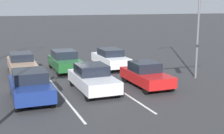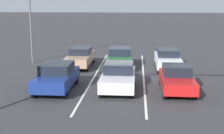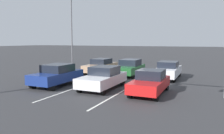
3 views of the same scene
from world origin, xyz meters
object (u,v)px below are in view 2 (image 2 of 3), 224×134
object	(u,v)px
car_silver_midlane_front	(118,76)
car_white_leftlane_second	(167,59)
car_red_leftlane_front	(177,79)
car_navy_rightlane_front	(57,76)
car_darkgreen_midlane_second	(120,58)
traffic_signal_gantry	(51,2)
street_lamp_right_shoulder	(33,6)
car_tan_rightlane_second	(81,57)

from	to	relation	value
car_silver_midlane_front	car_white_leftlane_second	distance (m)	6.77
car_red_leftlane_front	car_silver_midlane_front	size ratio (longest dim) A/B	0.93
car_navy_rightlane_front	car_darkgreen_midlane_second	bearing A→B (deg)	-116.78
traffic_signal_gantry	street_lamp_right_shoulder	size ratio (longest dim) A/B	1.54
car_silver_midlane_front	car_white_leftlane_second	xyz separation A→B (m)	(-3.34, -5.89, 0.01)
car_navy_rightlane_front	street_lamp_right_shoulder	size ratio (longest dim) A/B	0.53
car_navy_rightlane_front	car_tan_rightlane_second	world-z (taller)	car_navy_rightlane_front
car_white_leftlane_second	car_darkgreen_midlane_second	bearing A→B (deg)	-1.94
car_red_leftlane_front	car_navy_rightlane_front	bearing A→B (deg)	2.80
car_white_leftlane_second	street_lamp_right_shoulder	xyz separation A→B (m)	(10.75, -1.54, 3.86)
car_silver_midlane_front	car_tan_rightlane_second	distance (m)	6.99
car_silver_midlane_front	car_darkgreen_midlane_second	world-z (taller)	car_darkgreen_midlane_second
car_red_leftlane_front	car_silver_midlane_front	world-z (taller)	car_silver_midlane_front
car_tan_rightlane_second	car_white_leftlane_second	size ratio (longest dim) A/B	1.08
car_red_leftlane_front	traffic_signal_gantry	size ratio (longest dim) A/B	0.33
car_tan_rightlane_second	traffic_signal_gantry	world-z (taller)	traffic_signal_gantry
traffic_signal_gantry	street_lamp_right_shoulder	xyz separation A→B (m)	(5.17, -13.10, -0.37)
car_darkgreen_midlane_second	traffic_signal_gantry	distance (m)	12.58
car_silver_midlane_front	traffic_signal_gantry	world-z (taller)	traffic_signal_gantry
traffic_signal_gantry	street_lamp_right_shoulder	distance (m)	14.09
car_darkgreen_midlane_second	car_tan_rightlane_second	size ratio (longest dim) A/B	0.90
car_navy_rightlane_front	traffic_signal_gantry	xyz separation A→B (m)	(-1.28, 5.19, 4.18)
car_tan_rightlane_second	car_white_leftlane_second	bearing A→B (deg)	177.83
car_darkgreen_midlane_second	traffic_signal_gantry	bearing A→B (deg)	80.28
car_red_leftlane_front	street_lamp_right_shoulder	xyz separation A→B (m)	(10.72, -7.58, 3.89)
car_silver_midlane_front	street_lamp_right_shoulder	size ratio (longest dim) A/B	0.55
car_silver_midlane_front	car_white_leftlane_second	bearing A→B (deg)	-119.57
car_red_leftlane_front	car_tan_rightlane_second	size ratio (longest dim) A/B	0.86
car_silver_midlane_front	car_darkgreen_midlane_second	distance (m)	6.01
car_navy_rightlane_front	car_white_leftlane_second	world-z (taller)	car_navy_rightlane_front
car_white_leftlane_second	traffic_signal_gantry	world-z (taller)	traffic_signal_gantry
street_lamp_right_shoulder	traffic_signal_gantry	bearing A→B (deg)	111.53
car_tan_rightlane_second	car_red_leftlane_front	bearing A→B (deg)	136.58
car_red_leftlane_front	car_darkgreen_midlane_second	size ratio (longest dim) A/B	0.96
car_tan_rightlane_second	street_lamp_right_shoulder	xyz separation A→B (m)	(4.07, -1.29, 3.85)
car_darkgreen_midlane_second	car_white_leftlane_second	world-z (taller)	car_darkgreen_midlane_second
car_red_leftlane_front	car_darkgreen_midlane_second	world-z (taller)	car_darkgreen_midlane_second
car_darkgreen_midlane_second	car_red_leftlane_front	bearing A→B (deg)	119.95
car_navy_rightlane_front	car_tan_rightlane_second	xyz separation A→B (m)	(-0.18, -6.63, -0.04)
car_darkgreen_midlane_second	car_white_leftlane_second	bearing A→B (deg)	178.06
car_navy_rightlane_front	car_white_leftlane_second	size ratio (longest dim) A/B	0.97
car_white_leftlane_second	street_lamp_right_shoulder	world-z (taller)	street_lamp_right_shoulder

